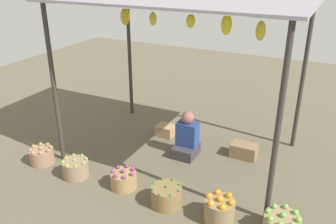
{
  "coord_description": "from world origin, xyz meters",
  "views": [
    {
      "loc": [
        2.14,
        -4.85,
        3.06
      ],
      "look_at": [
        0.0,
        -0.53,
        0.95
      ],
      "focal_mm": 38.25,
      "sensor_mm": 36.0,
      "label": 1
    }
  ],
  "objects_px": {
    "wooden_crate_stacked_rear": "(165,130)",
    "basket_green_chilies": "(166,196)",
    "basket_potatoes": "(42,156)",
    "wooden_crate_near_vendor": "(244,151)",
    "basket_purple_onions": "(124,179)",
    "basket_limes": "(76,168)",
    "vendor_person": "(187,139)",
    "basket_oranges": "(219,210)"
  },
  "relations": [
    {
      "from": "vendor_person",
      "to": "wooden_crate_stacked_rear",
      "type": "height_order",
      "value": "vendor_person"
    },
    {
      "from": "basket_potatoes",
      "to": "wooden_crate_stacked_rear",
      "type": "height_order",
      "value": "basket_potatoes"
    },
    {
      "from": "basket_potatoes",
      "to": "wooden_crate_near_vendor",
      "type": "bearing_deg",
      "value": 29.6
    },
    {
      "from": "basket_limes",
      "to": "wooden_crate_stacked_rear",
      "type": "xyz_separation_m",
      "value": [
        0.61,
        1.8,
        -0.03
      ]
    },
    {
      "from": "basket_green_chilies",
      "to": "vendor_person",
      "type": "bearing_deg",
      "value": 102.19
    },
    {
      "from": "basket_limes",
      "to": "wooden_crate_near_vendor",
      "type": "relative_size",
      "value": 0.93
    },
    {
      "from": "vendor_person",
      "to": "basket_oranges",
      "type": "distance_m",
      "value": 1.66
    },
    {
      "from": "basket_purple_onions",
      "to": "wooden_crate_near_vendor",
      "type": "height_order",
      "value": "basket_purple_onions"
    },
    {
      "from": "basket_purple_onions",
      "to": "basket_potatoes",
      "type": "bearing_deg",
      "value": -179.23
    },
    {
      "from": "basket_potatoes",
      "to": "basket_limes",
      "type": "relative_size",
      "value": 0.97
    },
    {
      "from": "vendor_person",
      "to": "basket_purple_onions",
      "type": "xyz_separation_m",
      "value": [
        -0.44,
        -1.24,
        -0.17
      ]
    },
    {
      "from": "vendor_person",
      "to": "wooden_crate_near_vendor",
      "type": "relative_size",
      "value": 1.85
    },
    {
      "from": "basket_potatoes",
      "to": "basket_green_chilies",
      "type": "bearing_deg",
      "value": -1.5
    },
    {
      "from": "basket_potatoes",
      "to": "basket_purple_onions",
      "type": "xyz_separation_m",
      "value": [
        1.54,
        0.02,
        0.0
      ]
    },
    {
      "from": "basket_limes",
      "to": "wooden_crate_near_vendor",
      "type": "distance_m",
      "value": 2.7
    },
    {
      "from": "basket_limes",
      "to": "basket_oranges",
      "type": "bearing_deg",
      "value": 0.26
    },
    {
      "from": "basket_green_chilies",
      "to": "basket_purple_onions",
      "type": "bearing_deg",
      "value": 173.72
    },
    {
      "from": "basket_potatoes",
      "to": "basket_limes",
      "type": "height_order",
      "value": "basket_limes"
    },
    {
      "from": "wooden_crate_stacked_rear",
      "to": "basket_oranges",
      "type": "bearing_deg",
      "value": -47.27
    },
    {
      "from": "basket_limes",
      "to": "basket_green_chilies",
      "type": "relative_size",
      "value": 0.94
    },
    {
      "from": "basket_limes",
      "to": "basket_green_chilies",
      "type": "height_order",
      "value": "basket_green_chilies"
    },
    {
      "from": "basket_green_chilies",
      "to": "wooden_crate_stacked_rear",
      "type": "xyz_separation_m",
      "value": [
        -0.92,
        1.79,
        -0.03
      ]
    },
    {
      "from": "basket_oranges",
      "to": "wooden_crate_near_vendor",
      "type": "distance_m",
      "value": 1.68
    },
    {
      "from": "basket_limes",
      "to": "basket_purple_onions",
      "type": "relative_size",
      "value": 1.05
    },
    {
      "from": "wooden_crate_near_vendor",
      "to": "wooden_crate_stacked_rear",
      "type": "distance_m",
      "value": 1.51
    },
    {
      "from": "wooden_crate_stacked_rear",
      "to": "basket_potatoes",
      "type": "bearing_deg",
      "value": -127.7
    },
    {
      "from": "basket_purple_onions",
      "to": "basket_oranges",
      "type": "relative_size",
      "value": 0.97
    },
    {
      "from": "basket_potatoes",
      "to": "wooden_crate_near_vendor",
      "type": "relative_size",
      "value": 0.9
    },
    {
      "from": "basket_limes",
      "to": "basket_oranges",
      "type": "height_order",
      "value": "basket_oranges"
    },
    {
      "from": "wooden_crate_near_vendor",
      "to": "wooden_crate_stacked_rear",
      "type": "xyz_separation_m",
      "value": [
        -1.51,
        0.12,
        -0.01
      ]
    },
    {
      "from": "basket_potatoes",
      "to": "wooden_crate_stacked_rear",
      "type": "distance_m",
      "value": 2.19
    },
    {
      "from": "wooden_crate_stacked_rear",
      "to": "basket_green_chilies",
      "type": "bearing_deg",
      "value": -62.91
    },
    {
      "from": "basket_purple_onions",
      "to": "basket_oranges",
      "type": "height_order",
      "value": "basket_oranges"
    },
    {
      "from": "vendor_person",
      "to": "basket_oranges",
      "type": "height_order",
      "value": "vendor_person"
    },
    {
      "from": "basket_limes",
      "to": "basket_green_chilies",
      "type": "bearing_deg",
      "value": 0.07
    },
    {
      "from": "basket_potatoes",
      "to": "basket_green_chilies",
      "type": "relative_size",
      "value": 0.92
    },
    {
      "from": "basket_green_chilies",
      "to": "wooden_crate_near_vendor",
      "type": "height_order",
      "value": "basket_green_chilies"
    },
    {
      "from": "basket_green_chilies",
      "to": "wooden_crate_stacked_rear",
      "type": "relative_size",
      "value": 1.29
    },
    {
      "from": "vendor_person",
      "to": "basket_potatoes",
      "type": "relative_size",
      "value": 2.05
    },
    {
      "from": "basket_potatoes",
      "to": "basket_oranges",
      "type": "bearing_deg",
      "value": -0.97
    },
    {
      "from": "basket_purple_onions",
      "to": "wooden_crate_stacked_rear",
      "type": "bearing_deg",
      "value": 96.44
    },
    {
      "from": "basket_limes",
      "to": "wooden_crate_stacked_rear",
      "type": "distance_m",
      "value": 1.9
    }
  ]
}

